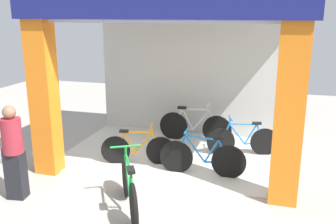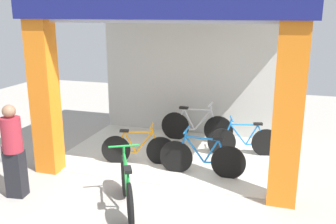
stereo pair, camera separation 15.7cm
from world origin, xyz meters
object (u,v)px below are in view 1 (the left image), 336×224
object	(u,v)px
bicycle_parked_0	(129,188)
pedestrian_1	(13,152)
bicycle_inside_2	(202,158)
bicycle_inside_0	(138,149)
bicycle_inside_1	(195,126)
bicycle_inside_3	(243,140)

from	to	relation	value
bicycle_parked_0	pedestrian_1	size ratio (longest dim) A/B	0.99
bicycle_inside_2	bicycle_parked_0	distance (m)	1.80
bicycle_inside_2	bicycle_parked_0	world-z (taller)	bicycle_parked_0
bicycle_inside_0	bicycle_inside_2	world-z (taller)	bicycle_inside_2
bicycle_inside_1	bicycle_inside_3	bearing A→B (deg)	-25.95
bicycle_inside_0	bicycle_inside_3	bearing A→B (deg)	28.75
bicycle_inside_0	bicycle_parked_0	xyz separation A→B (m)	(0.52, -1.76, 0.06)
pedestrian_1	bicycle_inside_3	bearing A→B (deg)	40.57
bicycle_inside_0	pedestrian_1	xyz separation A→B (m)	(-1.45, -1.85, 0.47)
bicycle_inside_0	bicycle_inside_1	world-z (taller)	bicycle_inside_1
bicycle_inside_3	bicycle_parked_0	xyz separation A→B (m)	(-1.47, -2.86, 0.05)
bicycle_inside_3	bicycle_inside_1	bearing A→B (deg)	154.05
bicycle_inside_2	bicycle_inside_3	bearing A→B (deg)	62.95
bicycle_inside_0	bicycle_inside_3	world-z (taller)	bicycle_inside_3
bicycle_inside_2	bicycle_inside_1	bearing A→B (deg)	106.42
bicycle_inside_3	bicycle_parked_0	bearing A→B (deg)	-117.27
bicycle_inside_1	pedestrian_1	bearing A→B (deg)	-122.73
bicycle_inside_2	pedestrian_1	bearing A→B (deg)	-148.85
bicycle_inside_0	pedestrian_1	size ratio (longest dim) A/B	0.93
bicycle_inside_0	bicycle_parked_0	bearing A→B (deg)	-73.63
bicycle_inside_0	bicycle_inside_3	xyz separation A→B (m)	(1.99, 1.09, 0.01)
bicycle_inside_1	bicycle_parked_0	bearing A→B (deg)	-94.88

